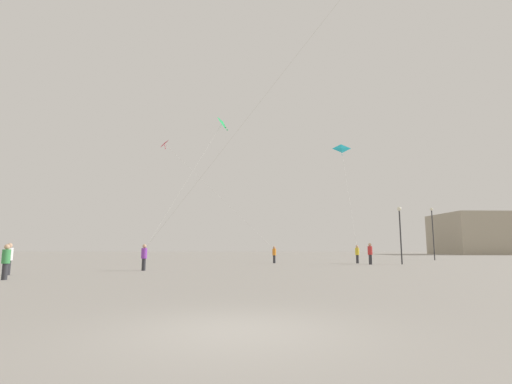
% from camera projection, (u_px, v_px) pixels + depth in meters
% --- Properties ---
extents(ground_plane, '(300.00, 300.00, 0.00)m').
position_uv_depth(ground_plane, '(235.00, 331.00, 6.56)').
color(ground_plane, gray).
extents(person_in_red, '(0.40, 0.40, 1.82)m').
position_uv_depth(person_in_red, '(370.00, 253.00, 33.03)').
color(person_in_red, '#2D2D33').
rests_on(person_in_red, ground_plane).
extents(person_in_green, '(0.34, 0.34, 1.57)m').
position_uv_depth(person_in_green, '(6.00, 260.00, 17.20)').
color(person_in_green, '#2D2D33').
rests_on(person_in_green, ground_plane).
extents(person_in_orange, '(0.34, 0.34, 1.58)m').
position_uv_depth(person_in_orange, '(274.00, 254.00, 35.96)').
color(person_in_orange, '#2D2D33').
rests_on(person_in_orange, ground_plane).
extents(person_in_yellow, '(0.36, 0.36, 1.66)m').
position_uv_depth(person_in_yellow, '(357.00, 253.00, 35.51)').
color(person_in_yellow, '#2D2D33').
rests_on(person_in_yellow, ground_plane).
extents(person_in_white, '(0.36, 0.36, 1.66)m').
position_uv_depth(person_in_white, '(9.00, 258.00, 20.20)').
color(person_in_white, '#2D2D33').
rests_on(person_in_white, ground_plane).
extents(person_in_purple, '(0.36, 0.36, 1.64)m').
position_uv_depth(person_in_purple, '(144.00, 256.00, 24.22)').
color(person_in_purple, '#2D2D33').
rests_on(person_in_purple, ground_plane).
extents(kite_cyan_delta, '(1.53, 7.18, 11.77)m').
position_uv_depth(kite_cyan_delta, '(342.00, 150.00, 43.68)').
color(kite_cyan_delta, '#1EB2C6').
extents(kite_lime_delta, '(12.12, 8.19, 12.82)m').
position_uv_depth(kite_lime_delta, '(339.00, 2.00, 18.53)').
color(kite_lime_delta, '#8CD12D').
extents(kite_emerald_diamond, '(4.91, 4.18, 9.99)m').
position_uv_depth(kite_emerald_diamond, '(222.00, 124.00, 29.01)').
color(kite_emerald_diamond, green).
extents(kite_crimson_delta, '(12.25, 3.86, 11.49)m').
position_uv_depth(kite_crimson_delta, '(166.00, 146.00, 40.80)').
color(kite_crimson_delta, red).
extents(building_left_hall, '(27.63, 16.95, 8.93)m').
position_uv_depth(building_left_hall, '(502.00, 234.00, 85.38)').
color(building_left_hall, '#A39984').
rests_on(building_left_hall, ground_plane).
extents(lamppost_east, '(0.36, 0.36, 5.00)m').
position_uv_depth(lamppost_east, '(400.00, 226.00, 33.76)').
color(lamppost_east, '#2D2D30').
rests_on(lamppost_east, ground_plane).
extents(lamppost_west, '(0.36, 0.36, 6.09)m').
position_uv_depth(lamppost_west, '(433.00, 226.00, 44.95)').
color(lamppost_west, '#2D2D30').
rests_on(lamppost_west, ground_plane).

